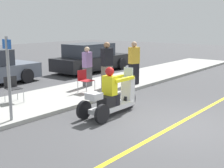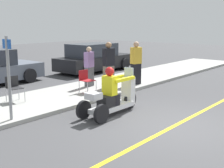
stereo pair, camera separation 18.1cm
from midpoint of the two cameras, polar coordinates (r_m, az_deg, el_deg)
name	(u,v)px [view 1 (the left image)]	position (r m, az deg, el deg)	size (l,w,h in m)	color
ground_plane	(174,126)	(8.36, 10.73, -7.53)	(60.00, 60.00, 0.00)	#424244
lane_stripe	(171,127)	(8.21, 10.15, -7.84)	(24.00, 0.12, 0.01)	gold
sidewalk_strip	(56,98)	(11.13, -10.73, -2.50)	(28.00, 2.80, 0.12)	#9E9E99
motorcycle_trike	(112,97)	(9.11, -0.51, -2.48)	(2.27, 0.76, 1.42)	black
spectator_end_of_line	(107,66)	(12.18, -1.36, 3.31)	(0.47, 0.33, 1.80)	#726656
spectator_by_tree	(87,67)	(12.57, -4.96, 3.05)	(0.39, 0.25, 1.59)	#515156
spectator_with_child	(134,64)	(13.00, 3.63, 3.73)	(0.48, 0.38, 1.77)	black
folding_chair_set_back	(12,86)	(10.61, -18.24, -0.42)	(0.53, 0.53, 0.82)	#A5A8AD
folding_chair_curbside	(84,79)	(11.50, -5.53, 0.96)	(0.48, 0.48, 0.82)	#A5A8AD
parked_car_lot_left	(91,58)	(17.23, -4.14, 4.72)	(4.68, 2.02, 1.54)	black
street_sign	(9,75)	(8.48, -18.95, 1.50)	(0.08, 0.36, 2.20)	gray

